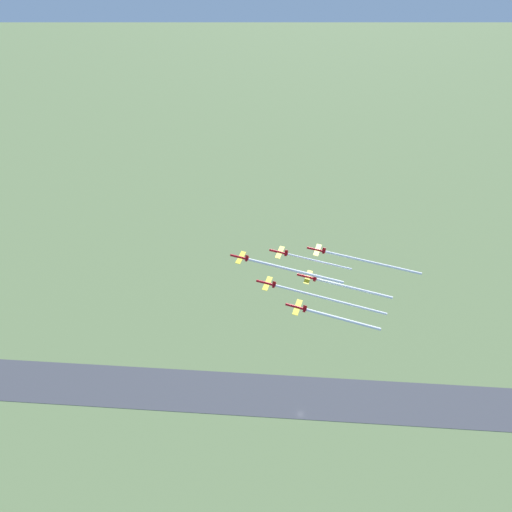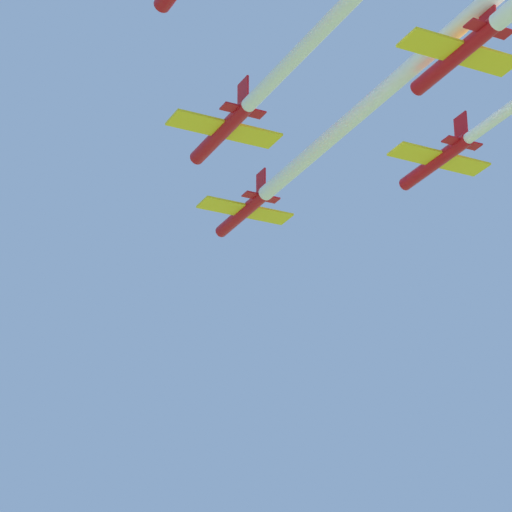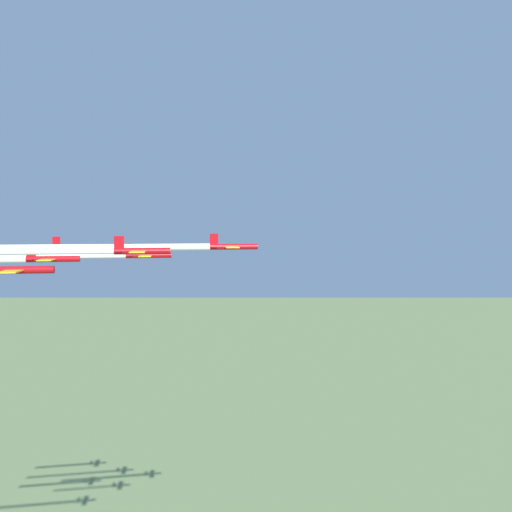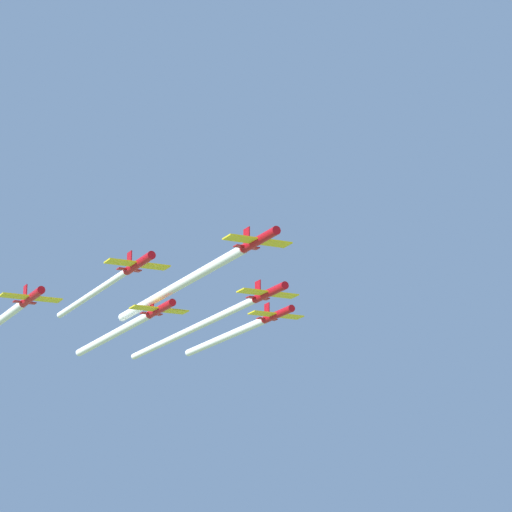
% 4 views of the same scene
% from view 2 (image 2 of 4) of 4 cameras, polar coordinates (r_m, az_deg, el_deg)
% --- Properties ---
extents(jet_0, '(9.51, 9.25, 3.21)m').
position_cam_2_polar(jet_0, '(113.24, -0.56, 2.12)').
color(jet_0, '#B20C14').
extents(jet_1, '(9.51, 9.25, 3.21)m').
position_cam_2_polar(jet_1, '(94.59, -1.55, 5.94)').
color(jet_1, '#B20C14').
extents(jet_2, '(9.51, 9.25, 3.21)m').
position_cam_2_polar(jet_2, '(104.52, 8.55, 4.49)').
color(jet_2, '#B20C14').
extents(jet_4, '(9.51, 9.25, 3.21)m').
position_cam_2_polar(jet_4, '(86.37, 9.49, 9.36)').
color(jet_4, '#B20C14').
extents(smoke_trail_0, '(44.38, 17.07, 1.34)m').
position_cam_2_polar(smoke_trail_0, '(91.90, 7.07, 8.58)').
color(smoke_trail_0, white).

